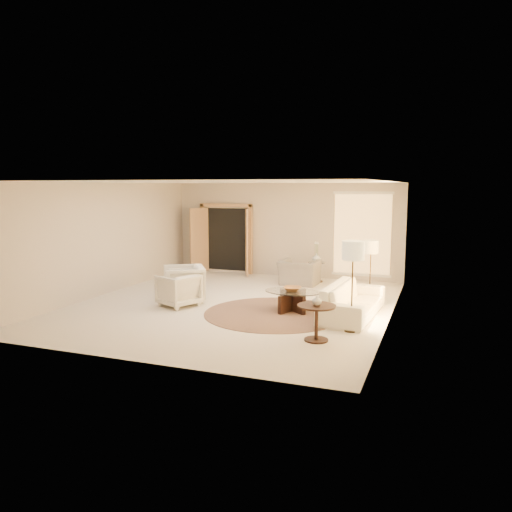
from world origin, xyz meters
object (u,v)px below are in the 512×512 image
(bowl, at_px, (292,289))
(side_vase, at_px, (317,258))
(end_vase, at_px, (317,300))
(floor_lamp_near, at_px, (371,250))
(armchair_right, at_px, (179,289))
(floor_lamp_far, at_px, (353,255))
(coffee_table, at_px, (292,298))
(armchair_left, at_px, (184,282))
(sofa, at_px, (353,300))
(accent_chair, at_px, (299,268))
(side_table, at_px, (316,270))
(end_table, at_px, (317,316))

(bowl, relative_size, side_vase, 1.50)
(bowl, bearing_deg, end_vase, -62.24)
(floor_lamp_near, height_order, side_vase, floor_lamp_near)
(armchair_right, xyz_separation_m, end_vase, (3.55, -1.43, 0.33))
(floor_lamp_far, height_order, end_vase, floor_lamp_far)
(coffee_table, bearing_deg, bowl, 176.42)
(armchair_left, bearing_deg, side_vase, 112.35)
(sofa, distance_m, side_vase, 3.84)
(accent_chair, relative_size, side_vase, 4.05)
(accent_chair, height_order, side_vase, accent_chair)
(armchair_right, distance_m, coffee_table, 2.60)
(sofa, xyz_separation_m, coffee_table, (-1.30, -0.01, -0.06))
(bowl, bearing_deg, coffee_table, -3.58)
(coffee_table, distance_m, end_vase, 2.17)
(coffee_table, xyz_separation_m, side_vase, (-0.31, 3.48, 0.41))
(armchair_left, height_order, bowl, armchair_left)
(sofa, height_order, coffee_table, sofa)
(floor_lamp_near, height_order, bowl, floor_lamp_near)
(accent_chair, bearing_deg, armchair_right, 62.40)
(accent_chair, bearing_deg, armchair_left, 56.99)
(floor_lamp_near, xyz_separation_m, bowl, (-1.47, -1.44, -0.75))
(floor_lamp_far, xyz_separation_m, side_vase, (-1.77, 4.54, -0.76))
(sofa, height_order, end_vase, end_vase)
(accent_chair, relative_size, side_table, 1.82)
(accent_chair, distance_m, end_table, 5.07)
(accent_chair, bearing_deg, bowl, 104.60)
(armchair_right, bearing_deg, accent_chair, 174.11)
(sofa, distance_m, accent_chair, 3.50)
(armchair_right, height_order, end_vase, end_vase)
(side_table, relative_size, floor_lamp_far, 0.33)
(floor_lamp_near, bearing_deg, bowl, -135.41)
(bowl, xyz_separation_m, side_vase, (-0.31, 3.48, 0.20))
(side_table, xyz_separation_m, floor_lamp_far, (1.77, -4.54, 1.11))
(accent_chair, distance_m, end_vase, 5.07)
(armchair_left, bearing_deg, armchair_right, -19.42)
(accent_chair, bearing_deg, end_table, 110.89)
(end_table, bearing_deg, sofa, 80.54)
(sofa, height_order, armchair_left, armchair_left)
(floor_lamp_far, bearing_deg, bowl, 144.02)
(coffee_table, bearing_deg, sofa, 0.46)
(side_table, xyz_separation_m, end_vase, (1.30, -5.36, 0.38))
(bowl, xyz_separation_m, end_vase, (0.99, -1.88, 0.24))
(end_table, bearing_deg, armchair_right, 158.01)
(floor_lamp_near, relative_size, floor_lamp_far, 0.86)
(armchair_right, height_order, side_table, armchair_right)
(end_table, xyz_separation_m, floor_lamp_far, (0.48, 0.82, 1.01))
(armchair_left, distance_m, end_table, 4.13)
(sofa, relative_size, armchair_left, 2.52)
(sofa, relative_size, accent_chair, 2.27)
(accent_chair, xyz_separation_m, end_table, (1.64, -4.79, -0.01))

